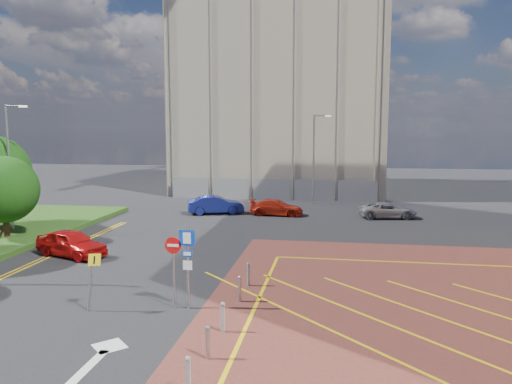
% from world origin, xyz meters
% --- Properties ---
extents(ground, '(140.00, 140.00, 0.00)m').
position_xyz_m(ground, '(0.00, 0.00, 0.00)').
color(ground, black).
rests_on(ground, ground).
extents(tree_c, '(4.00, 4.00, 4.90)m').
position_xyz_m(tree_c, '(-13.50, 10.00, 3.19)').
color(tree_c, '#3D2B1C').
rests_on(tree_c, grass_bed).
extents(lamp_left_far, '(1.53, 0.16, 8.00)m').
position_xyz_m(lamp_left_far, '(-14.42, 12.00, 4.66)').
color(lamp_left_far, '#9EA0A8').
rests_on(lamp_left_far, grass_bed).
extents(lamp_back, '(1.53, 0.16, 8.00)m').
position_xyz_m(lamp_back, '(4.08, 28.00, 4.36)').
color(lamp_back, '#9EA0A8').
rests_on(lamp_back, ground).
extents(sign_cluster, '(1.17, 0.12, 3.20)m').
position_xyz_m(sign_cluster, '(0.30, 0.98, 1.95)').
color(sign_cluster, '#9EA0A8').
rests_on(sign_cluster, ground).
extents(warning_sign, '(0.57, 0.38, 2.25)m').
position_xyz_m(warning_sign, '(-2.93, 0.13, 1.43)').
color(warning_sign, '#9EA0A8').
rests_on(warning_sign, ground).
extents(bollard_row, '(0.14, 11.14, 0.90)m').
position_xyz_m(bollard_row, '(2.30, -1.67, 0.47)').
color(bollard_row, '#9EA0A8').
rests_on(bollard_row, forecourt).
extents(construction_building, '(21.20, 19.20, 22.00)m').
position_xyz_m(construction_building, '(0.00, 40.00, 11.00)').
color(construction_building, '#A19984').
rests_on(construction_building, ground).
extents(construction_fence, '(21.60, 0.06, 2.00)m').
position_xyz_m(construction_fence, '(1.00, 30.00, 1.00)').
color(construction_fence, gray).
rests_on(construction_fence, ground).
extents(car_red_left, '(4.51, 3.02, 1.43)m').
position_xyz_m(car_red_left, '(-7.94, 7.54, 0.71)').
color(car_red_left, '#B9100F').
rests_on(car_red_left, ground).
extents(car_blue_back, '(4.67, 2.89, 1.45)m').
position_xyz_m(car_blue_back, '(-3.45, 21.66, 0.73)').
color(car_blue_back, navy).
rests_on(car_blue_back, ground).
extents(car_red_back, '(4.25, 1.88, 1.21)m').
position_xyz_m(car_red_back, '(1.41, 21.78, 0.61)').
color(car_red_back, red).
rests_on(car_red_back, ground).
extents(car_silver_back, '(4.55, 2.61, 1.19)m').
position_xyz_m(car_silver_back, '(9.92, 21.87, 0.60)').
color(car_silver_back, '#A7A6AD').
rests_on(car_silver_back, ground).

